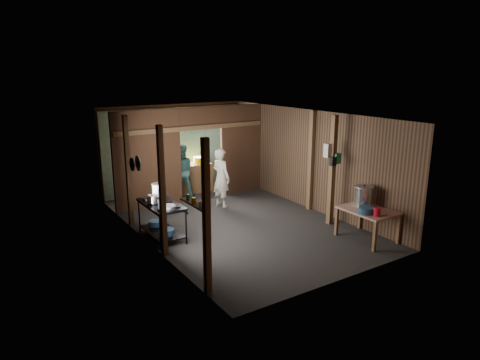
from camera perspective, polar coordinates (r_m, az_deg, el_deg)
floor at (r=10.50m, az=-0.59°, el=-5.59°), size 4.50×7.00×0.00m
ceiling at (r=9.91m, az=-0.63°, el=8.67°), size 4.50×7.00×0.00m
wall_back at (r=13.16m, az=-8.77°, el=4.25°), size 4.50×0.00×2.60m
wall_front at (r=7.51m, az=13.79°, el=-3.86°), size 4.50×0.00×2.60m
wall_left at (r=9.17m, az=-12.61°, el=-0.44°), size 0.00×7.00×2.60m
wall_right at (r=11.45m, az=8.97°, el=2.71°), size 0.00×7.00×2.60m
partition_left at (r=11.49m, az=-12.14°, el=2.60°), size 1.85×0.10×2.60m
partition_right at (r=12.77m, az=0.12°, el=4.11°), size 1.35×0.10×2.60m
partition_header at (r=11.96m, az=-5.27°, el=8.18°), size 1.30×0.10×0.60m
turquoise_panel at (r=13.12m, az=-8.65°, el=4.00°), size 4.40×0.06×2.50m
back_counter at (r=12.98m, az=-6.42°, el=0.24°), size 1.20×0.50×0.85m
wall_clock at (r=13.08m, az=-7.69°, el=6.89°), size 0.20×0.03×0.20m
post_left_a at (r=6.91m, az=-4.46°, el=-5.07°), size 0.10×0.12×2.60m
post_left_b at (r=8.47m, az=-10.27°, el=-1.56°), size 0.10×0.12×2.60m
post_left_c at (r=10.29m, az=-14.58°, el=1.08°), size 0.10×0.12×2.60m
post_right at (r=11.26m, az=9.38°, el=2.49°), size 0.10×0.12×2.60m
post_free at (r=10.26m, az=12.10°, el=1.19°), size 0.12×0.12×2.60m
cross_beam at (r=11.84m, az=-6.21°, el=6.87°), size 4.40×0.12×0.12m
pan_lid_big at (r=9.46m, az=-13.35°, el=2.17°), size 0.03×0.34×0.34m
pan_lid_small at (r=9.86m, az=-14.10°, el=2.01°), size 0.03×0.30×0.30m
wall_shelf at (r=7.31m, az=-6.14°, el=-3.17°), size 0.14×0.80×0.03m
jar_white at (r=7.08m, az=-5.24°, el=-3.19°), size 0.07×0.07×0.10m
jar_yellow at (r=7.30m, az=-6.15°, el=-2.68°), size 0.08×0.08×0.10m
jar_green at (r=7.48m, az=-6.91°, el=-2.26°), size 0.06×0.06×0.10m
bag_white at (r=10.19m, az=11.73°, el=3.87°), size 0.22×0.15×0.32m
bag_green at (r=10.21m, az=12.71°, el=2.81°), size 0.16×0.12×0.24m
bag_black at (r=10.10m, az=12.21°, el=2.43°), size 0.14×0.10×0.20m
gas_range at (r=9.59m, az=-10.32°, el=-5.30°), size 0.69×1.34×0.79m
prep_table at (r=9.77m, az=16.47°, el=-5.66°), size 0.83×1.15×0.68m
stove_pot_large at (r=9.96m, az=-10.74°, el=-1.34°), size 0.39×0.39×0.32m
stove_pot_med at (r=9.45m, az=-11.57°, el=-2.61°), size 0.28×0.28×0.21m
frying_pan at (r=9.12m, az=-9.51°, el=-3.50°), size 0.35×0.56×0.07m
blue_tub_front at (r=9.42m, az=-9.64°, el=-6.79°), size 0.31×0.31×0.13m
blue_tub_back at (r=10.00m, az=-11.14°, el=-5.63°), size 0.30×0.30×0.12m
stock_pot at (r=9.80m, az=16.05°, el=-2.13°), size 0.46×0.46×0.48m
wash_basin at (r=9.40m, az=16.34°, el=-3.84°), size 0.45×0.45×0.13m
pink_bucket at (r=9.29m, az=17.70°, el=-4.03°), size 0.19×0.19×0.18m
knife at (r=9.33m, az=18.38°, el=-4.53°), size 0.30×0.04×0.01m
yellow_tub at (r=12.98m, az=-5.43°, el=2.63°), size 0.35×0.35×0.19m
cook at (r=11.48m, az=-2.51°, el=0.30°), size 0.50×0.65×1.58m
worker_back at (r=12.47m, az=-7.77°, el=1.20°), size 0.89×0.80×1.53m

